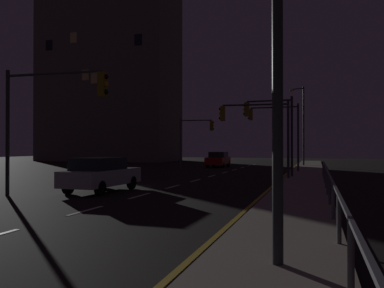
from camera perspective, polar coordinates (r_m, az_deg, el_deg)
ground_plane at (r=20.80m, az=-2.33°, el=-6.12°), size 112.00×112.00×0.00m
sidewalk_right at (r=19.56m, az=15.64°, el=-6.25°), size 2.52×77.00×0.14m
lane_markings_center at (r=24.10m, az=0.53°, el=-5.33°), size 0.14×50.00×0.01m
lane_edge_line at (r=24.63m, az=12.53°, el=-5.21°), size 0.14×53.00×0.01m
car at (r=18.54m, az=-13.11°, el=-4.24°), size 1.92×4.44×1.57m
car_oncoming at (r=40.71m, az=3.83°, el=-2.20°), size 1.94×4.45×1.57m
traffic_light_mid_left at (r=25.24m, az=9.27°, el=3.07°), size 4.44×0.65×4.86m
traffic_light_near_right at (r=37.66m, az=0.50°, el=1.62°), size 3.33×0.66×4.89m
traffic_light_near_left at (r=32.50m, az=12.09°, el=2.90°), size 4.12×0.34×5.40m
traffic_light_far_right at (r=17.09m, az=-19.92°, el=5.38°), size 4.71×0.51×5.30m
traffic_light_overhead_east at (r=26.74m, az=11.33°, el=3.35°), size 3.33×0.39×5.27m
street_lamp_corner at (r=7.25m, az=14.11°, el=18.02°), size 1.29×2.04×6.89m
street_lamp_far_end at (r=43.71m, az=15.66°, el=3.51°), size 1.61×0.78×8.39m
barrier_fence at (r=13.84m, az=19.42°, el=-5.31°), size 0.09×27.75×0.98m
building_distant at (r=61.73m, az=-11.92°, el=9.37°), size 20.27×9.35×25.19m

